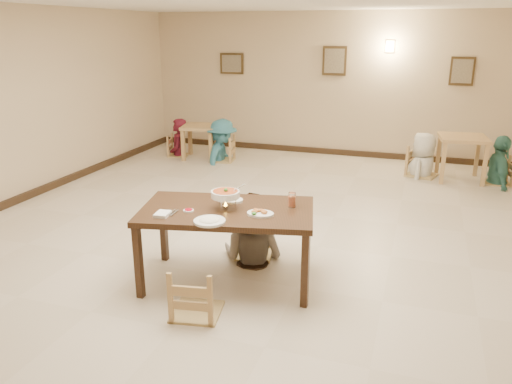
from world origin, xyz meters
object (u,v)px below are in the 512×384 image
(main_table, at_px, (227,216))
(curry_warmer, at_px, (225,194))
(bg_table_left, at_px, (200,132))
(bg_chair_rr, at_px, (500,159))
(bg_chair_ll, at_px, (178,136))
(bg_diner_b, at_px, (222,119))
(bg_table_right, at_px, (463,144))
(bg_diner_a, at_px, (177,119))
(chair_far, at_px, (254,221))
(bg_chair_rl, at_px, (424,147))
(bg_diner_c, at_px, (426,133))
(main_diner, at_px, (253,193))
(chair_near, at_px, (195,268))
(bg_chair_lr, at_px, (222,137))
(bg_diner_d, at_px, (504,136))
(drink_glass, at_px, (292,200))

(main_table, height_order, curry_warmer, curry_warmer)
(bg_table_left, height_order, bg_chair_rr, bg_chair_rr)
(bg_chair_ll, bearing_deg, bg_table_left, -106.33)
(bg_diner_b, bearing_deg, curry_warmer, -159.46)
(curry_warmer, distance_m, bg_table_left, 5.60)
(bg_table_right, distance_m, bg_diner_a, 5.70)
(chair_far, height_order, bg_chair_rl, bg_chair_rl)
(bg_chair_rr, bearing_deg, bg_diner_c, -99.59)
(bg_chair_ll, bearing_deg, bg_diner_b, -108.72)
(bg_table_left, distance_m, bg_chair_rr, 5.81)
(main_diner, relative_size, bg_table_left, 1.99)
(bg_table_right, height_order, bg_chair_ll, bg_chair_ll)
(bg_chair_ll, distance_m, bg_diner_c, 5.07)
(chair_near, bearing_deg, curry_warmer, -102.61)
(main_diner, relative_size, bg_chair_rr, 1.84)
(bg_chair_rl, relative_size, bg_diner_a, 0.67)
(bg_table_left, bearing_deg, bg_table_right, 0.23)
(chair_near, xyz_separation_m, bg_chair_lr, (-2.03, 5.57, 0.01))
(curry_warmer, distance_m, bg_chair_rl, 5.40)
(bg_chair_lr, distance_m, bg_diner_b, 0.38)
(bg_diner_a, xyz_separation_m, bg_diner_b, (1.07, -0.11, 0.07))
(bg_table_left, xyz_separation_m, bg_chair_ll, (-0.54, 0.03, -0.14))
(bg_chair_rr, xyz_separation_m, bg_diner_b, (-5.27, -0.07, 0.43))
(bg_table_left, distance_m, bg_diner_d, 5.81)
(bg_chair_lr, xyz_separation_m, bg_diner_b, (-0.00, 0.00, 0.38))
(curry_warmer, bearing_deg, bg_diner_d, 56.97)
(curry_warmer, relative_size, bg_diner_c, 0.20)
(main_table, bearing_deg, chair_near, -105.95)
(curry_warmer, relative_size, bg_chair_ll, 0.38)
(main_diner, bearing_deg, bg_chair_rr, -115.93)
(main_table, height_order, bg_diner_b, bg_diner_b)
(bg_table_left, relative_size, bg_chair_lr, 0.84)
(chair_near, height_order, bg_table_right, chair_near)
(bg_diner_c, bearing_deg, bg_diner_d, 100.23)
(bg_chair_lr, height_order, bg_diner_c, bg_diner_c)
(bg_diner_a, bearing_deg, bg_diner_d, 69.39)
(drink_glass, height_order, bg_diner_b, bg_diner_b)
(bg_table_right, bearing_deg, bg_chair_ll, 179.88)
(main_diner, relative_size, curry_warmer, 5.00)
(main_diner, xyz_separation_m, bg_diner_a, (-3.22, 4.37, -0.02))
(bg_table_right, distance_m, bg_diner_d, 0.68)
(bg_table_right, xyz_separation_m, bg_chair_rr, (0.64, -0.03, -0.22))
(chair_far, height_order, main_diner, main_diner)
(chair_far, xyz_separation_m, bg_chair_rr, (3.14, 4.22, 0.00))
(bg_chair_rl, relative_size, bg_diner_c, 0.67)
(chair_far, xyz_separation_m, bg_diner_b, (-2.13, 4.15, 0.43))
(bg_chair_ll, relative_size, bg_diner_d, 0.50)
(bg_chair_ll, xyz_separation_m, bg_diner_c, (5.05, 0.05, 0.38))
(bg_chair_ll, bearing_deg, bg_chair_rr, -103.19)
(bg_chair_ll, bearing_deg, main_table, -160.50)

